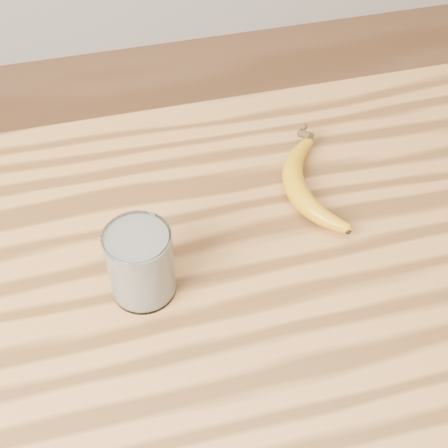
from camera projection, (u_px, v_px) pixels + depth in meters
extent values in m
cube|color=#B8793C|center=(227.00, 314.00, 0.78)|extent=(1.20, 0.80, 0.04)
cylinder|color=brown|center=(419.00, 252.00, 1.42)|extent=(0.06, 0.06, 0.86)
cylinder|color=white|center=(141.00, 264.00, 0.74)|extent=(0.08, 0.08, 0.10)
torus|color=white|center=(136.00, 237.00, 0.70)|extent=(0.08, 0.08, 0.00)
cylinder|color=white|center=(141.00, 264.00, 0.74)|extent=(0.07, 0.07, 0.09)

